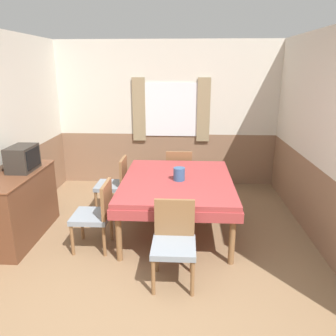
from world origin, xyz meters
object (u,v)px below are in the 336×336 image
(vase, at_px, (179,174))
(chair_left_near, at_px, (96,213))
(tv, at_px, (23,158))
(dining_table, at_px, (177,186))
(sideboard, at_px, (21,206))
(chair_head_near, at_px, (174,240))
(chair_left_far, at_px, (115,183))
(chair_head_window, at_px, (179,172))

(vase, bearing_deg, chair_left_near, -153.44)
(tv, bearing_deg, dining_table, 5.41)
(sideboard, bearing_deg, chair_head_near, -21.59)
(tv, distance_m, vase, 2.01)
(chair_head_near, relative_size, chair_left_far, 1.00)
(sideboard, relative_size, vase, 7.76)
(dining_table, height_order, sideboard, sideboard)
(chair_head_window, distance_m, sideboard, 2.47)
(chair_left_far, bearing_deg, chair_head_window, -58.42)
(sideboard, bearing_deg, chair_left_far, 39.99)
(chair_left_near, relative_size, vase, 5.06)
(chair_left_near, relative_size, chair_head_window, 1.00)
(chair_left_near, bearing_deg, vase, -63.44)
(tv, relative_size, vase, 2.58)
(dining_table, distance_m, chair_left_far, 1.11)
(vase, bearing_deg, chair_left_far, 149.54)
(chair_head_near, relative_size, vase, 5.06)
(tv, bearing_deg, sideboard, -101.19)
(chair_head_near, bearing_deg, tv, -25.51)
(chair_head_near, distance_m, vase, 1.13)
(dining_table, relative_size, chair_head_window, 2.12)
(chair_head_window, bearing_deg, dining_table, -90.00)
(chair_head_window, xyz_separation_m, vase, (0.03, -1.17, 0.35))
(dining_table, bearing_deg, chair_left_near, -150.82)
(chair_left_near, height_order, sideboard, sideboard)
(sideboard, bearing_deg, dining_table, 9.52)
(chair_left_far, xyz_separation_m, tv, (-1.01, -0.72, 0.57))
(dining_table, distance_m, chair_head_window, 1.13)
(chair_left_far, height_order, tv, tv)
(chair_head_near, distance_m, chair_left_far, 1.91)
(chair_left_far, height_order, chair_head_window, same)
(dining_table, xyz_separation_m, chair_left_near, (-0.96, -0.53, -0.16))
(vase, bearing_deg, sideboard, -171.79)
(chair_left_far, relative_size, sideboard, 0.65)
(chair_left_far, xyz_separation_m, chair_left_near, (0.00, -1.07, 0.00))
(chair_left_near, distance_m, vase, 1.15)
(chair_head_near, bearing_deg, chair_left_far, -59.99)
(chair_left_far, distance_m, chair_head_window, 1.12)
(chair_head_near, distance_m, sideboard, 2.14)
(chair_head_near, bearing_deg, dining_table, -90.00)
(tv, bearing_deg, vase, 4.10)
(chair_left_far, bearing_deg, vase, -120.46)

